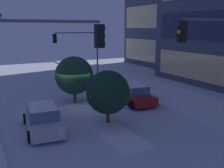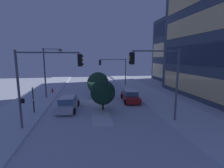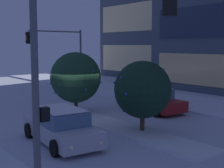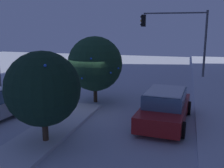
{
  "view_description": "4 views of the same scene",
  "coord_description": "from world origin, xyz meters",
  "px_view_note": "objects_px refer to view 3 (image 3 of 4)",
  "views": [
    {
      "loc": [
        19.23,
        -6.58,
        5.97
      ],
      "look_at": [
        4.34,
        1.22,
        2.33
      ],
      "focal_mm": 42.17,
      "sensor_mm": 36.0,
      "label": 1
    },
    {
      "loc": [
        22.51,
        -1.32,
        5.87
      ],
      "look_at": [
        2.96,
        1.79,
        2.57
      ],
      "focal_mm": 26.29,
      "sensor_mm": 36.0,
      "label": 2
    },
    {
      "loc": [
        16.39,
        -10.01,
        4.14
      ],
      "look_at": [
        1.68,
        1.44,
        1.93
      ],
      "focal_mm": 52.56,
      "sensor_mm": 36.0,
      "label": 3
    },
    {
      "loc": [
        13.42,
        5.29,
        4.22
      ],
      "look_at": [
        2.86,
        2.25,
        1.85
      ],
      "focal_mm": 42.49,
      "sensor_mm": 36.0,
      "label": 4
    }
  ],
  "objects_px": {
    "traffic_light_corner_near_right": "(99,35)",
    "car_near": "(61,127)",
    "car_far": "(151,100)",
    "decorated_tree_left_of_median": "(143,90)",
    "decorated_tree_median": "(76,77)",
    "traffic_light_corner_far_left": "(59,47)"
  },
  "relations": [
    {
      "from": "car_near",
      "to": "decorated_tree_median",
      "type": "height_order",
      "value": "decorated_tree_median"
    },
    {
      "from": "car_far",
      "to": "decorated_tree_median",
      "type": "height_order",
      "value": "decorated_tree_median"
    },
    {
      "from": "car_near",
      "to": "traffic_light_corner_far_left",
      "type": "xyz_separation_m",
      "value": [
        -14.07,
        7.66,
        3.25
      ]
    },
    {
      "from": "car_far",
      "to": "traffic_light_corner_far_left",
      "type": "distance_m",
      "value": 12.02
    },
    {
      "from": "car_near",
      "to": "decorated_tree_left_of_median",
      "type": "relative_size",
      "value": 1.41
    },
    {
      "from": "car_near",
      "to": "decorated_tree_median",
      "type": "distance_m",
      "value": 6.23
    },
    {
      "from": "traffic_light_corner_far_left",
      "to": "decorated_tree_median",
      "type": "relative_size",
      "value": 1.48
    },
    {
      "from": "car_far",
      "to": "traffic_light_corner_far_left",
      "type": "height_order",
      "value": "traffic_light_corner_far_left"
    },
    {
      "from": "car_near",
      "to": "car_far",
      "type": "xyz_separation_m",
      "value": [
        -2.49,
        7.82,
        0.0
      ]
    },
    {
      "from": "traffic_light_corner_far_left",
      "to": "decorated_tree_median",
      "type": "bearing_deg",
      "value": 66.9
    },
    {
      "from": "traffic_light_corner_near_right",
      "to": "traffic_light_corner_far_left",
      "type": "distance_m",
      "value": 20.66
    },
    {
      "from": "decorated_tree_median",
      "to": "decorated_tree_left_of_median",
      "type": "distance_m",
      "value": 5.77
    },
    {
      "from": "decorated_tree_median",
      "to": "traffic_light_corner_far_left",
      "type": "bearing_deg",
      "value": 156.9
    },
    {
      "from": "traffic_light_corner_near_right",
      "to": "car_far",
      "type": "bearing_deg",
      "value": 37.88
    },
    {
      "from": "traffic_light_corner_near_right",
      "to": "car_near",
      "type": "bearing_deg",
      "value": 74.65
    },
    {
      "from": "car_far",
      "to": "decorated_tree_left_of_median",
      "type": "relative_size",
      "value": 1.39
    },
    {
      "from": "car_far",
      "to": "decorated_tree_left_of_median",
      "type": "distance_m",
      "value": 5.48
    },
    {
      "from": "car_near",
      "to": "decorated_tree_left_of_median",
      "type": "xyz_separation_m",
      "value": [
        0.98,
        3.8,
        1.37
      ]
    },
    {
      "from": "traffic_light_corner_far_left",
      "to": "decorated_tree_median",
      "type": "xyz_separation_m",
      "value": [
        9.28,
        -3.96,
        -1.75
      ]
    },
    {
      "from": "traffic_light_corner_near_right",
      "to": "decorated_tree_median",
      "type": "distance_m",
      "value": 10.81
    },
    {
      "from": "traffic_light_corner_far_left",
      "to": "decorated_tree_left_of_median",
      "type": "distance_m",
      "value": 15.64
    },
    {
      "from": "car_near",
      "to": "traffic_light_corner_near_right",
      "type": "relative_size",
      "value": 0.76
    }
  ]
}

